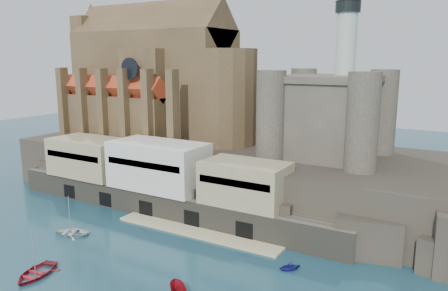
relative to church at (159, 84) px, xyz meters
name	(u,v)px	position (x,y,z in m)	size (l,w,h in m)	color
ground	(107,276)	(24.13, -41.85, -22.13)	(300.00, 300.00, 0.00)	#173E4D
promontory	(246,173)	(23.94, -2.48, -17.20)	(100.00, 36.00, 10.00)	#29241E
quay	(157,180)	(13.94, -18.78, -16.06)	(70.00, 12.00, 13.05)	#5D584A
church	(159,84)	(0.00, 0.00, 0.00)	(47.00, 25.93, 30.51)	#4D3B24
castle_keep	(329,112)	(40.21, -0.78, -3.81)	(21.20, 21.20, 29.30)	#494439
boat_0	(36,276)	(15.95, -46.48, -22.13)	(4.75, 1.38, 6.65)	maroon
boat_6	(71,234)	(8.84, -34.69, -22.13)	(4.23, 1.23, 5.92)	silver
boat_7	(290,270)	(44.07, -28.00, -22.13)	(2.62, 1.60, 3.04)	navy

